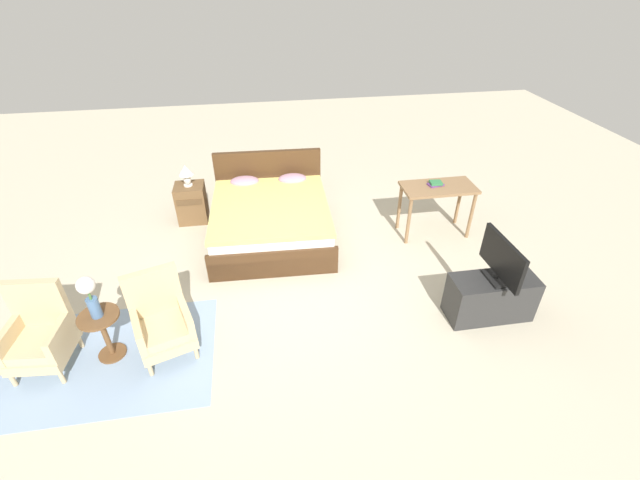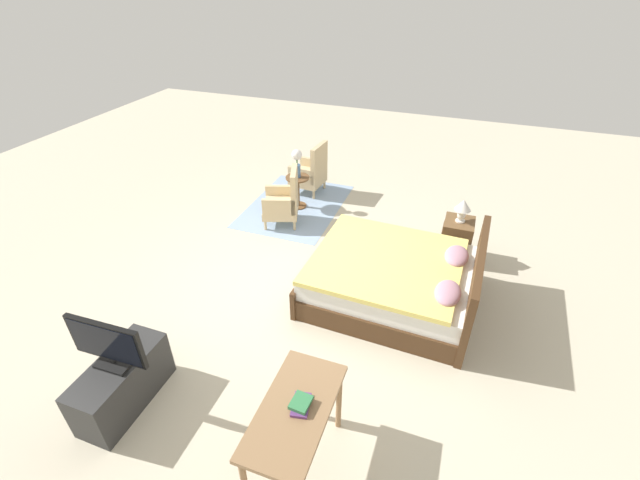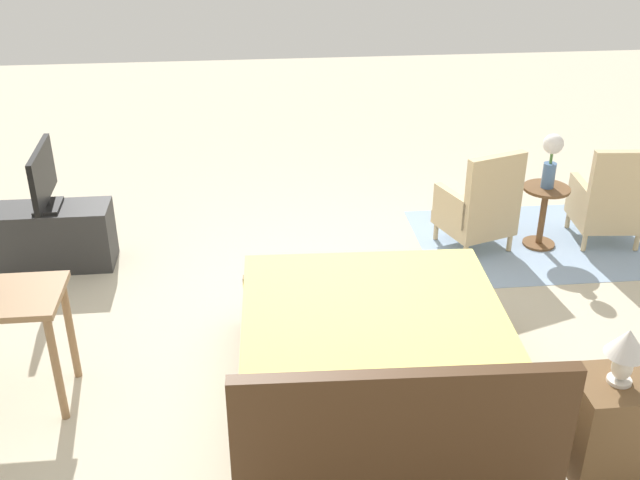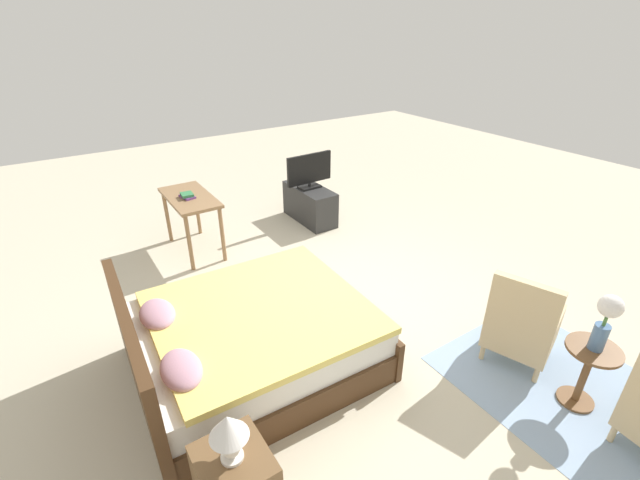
{
  "view_description": "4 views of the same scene",
  "coord_description": "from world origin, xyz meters",
  "px_view_note": "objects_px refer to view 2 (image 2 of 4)",
  "views": [
    {
      "loc": [
        -0.36,
        -4.27,
        3.54
      ],
      "look_at": [
        0.34,
        0.03,
        0.58
      ],
      "focal_mm": 24.0,
      "sensor_mm": 36.0,
      "label": 1
    },
    {
      "loc": [
        3.97,
        1.67,
        3.61
      ],
      "look_at": [
        0.01,
        0.24,
        0.83
      ],
      "focal_mm": 24.0,
      "sensor_mm": 36.0,
      "label": 2
    },
    {
      "loc": [
        0.51,
        4.78,
        3.09
      ],
      "look_at": [
        0.01,
        -0.04,
        0.6
      ],
      "focal_mm": 42.0,
      "sensor_mm": 36.0,
      "label": 3
    },
    {
      "loc": [
        -2.97,
        2.22,
        2.79
      ],
      "look_at": [
        0.3,
        0.06,
        0.74
      ],
      "focal_mm": 24.0,
      "sensor_mm": 36.0,
      "label": 4
    }
  ],
  "objects_px": {
    "armchair_by_window_left": "(311,173)",
    "nightstand": "(456,240)",
    "armchair_by_window_right": "(284,202)",
    "side_table": "(298,188)",
    "table_lamp": "(463,208)",
    "vanity_desk": "(295,418)",
    "book_stack": "(301,404)",
    "bed": "(395,280)",
    "tv_flatscreen": "(107,344)",
    "tv_stand": "(123,383)",
    "flower_vase": "(297,160)"
  },
  "relations": [
    {
      "from": "vanity_desk",
      "to": "bed",
      "type": "bearing_deg",
      "value": 172.35
    },
    {
      "from": "flower_vase",
      "to": "nightstand",
      "type": "height_order",
      "value": "flower_vase"
    },
    {
      "from": "tv_stand",
      "to": "vanity_desk",
      "type": "distance_m",
      "value": 1.83
    },
    {
      "from": "armchair_by_window_left",
      "to": "nightstand",
      "type": "height_order",
      "value": "armchair_by_window_left"
    },
    {
      "from": "armchair_by_window_right",
      "to": "book_stack",
      "type": "height_order",
      "value": "armchair_by_window_right"
    },
    {
      "from": "book_stack",
      "to": "tv_stand",
      "type": "bearing_deg",
      "value": -89.55
    },
    {
      "from": "armchair_by_window_right",
      "to": "side_table",
      "type": "distance_m",
      "value": 0.58
    },
    {
      "from": "bed",
      "to": "book_stack",
      "type": "xyz_separation_m",
      "value": [
        2.35,
        -0.28,
        0.5
      ]
    },
    {
      "from": "table_lamp",
      "to": "book_stack",
      "type": "distance_m",
      "value": 3.65
    },
    {
      "from": "tv_flatscreen",
      "to": "book_stack",
      "type": "distance_m",
      "value": 1.82
    },
    {
      "from": "armchair_by_window_right",
      "to": "nightstand",
      "type": "distance_m",
      "value": 2.67
    },
    {
      "from": "tv_stand",
      "to": "tv_flatscreen",
      "type": "bearing_deg",
      "value": 2.0
    },
    {
      "from": "bed",
      "to": "nightstand",
      "type": "bearing_deg",
      "value": 152.03
    },
    {
      "from": "armchair_by_window_left",
      "to": "vanity_desk",
      "type": "height_order",
      "value": "armchair_by_window_left"
    },
    {
      "from": "armchair_by_window_right",
      "to": "flower_vase",
      "type": "distance_m",
      "value": 0.74
    },
    {
      "from": "side_table",
      "to": "table_lamp",
      "type": "bearing_deg",
      "value": 76.62
    },
    {
      "from": "bed",
      "to": "tv_flatscreen",
      "type": "bearing_deg",
      "value": -41.71
    },
    {
      "from": "side_table",
      "to": "table_lamp",
      "type": "height_order",
      "value": "table_lamp"
    },
    {
      "from": "armchair_by_window_left",
      "to": "table_lamp",
      "type": "distance_m",
      "value": 2.96
    },
    {
      "from": "tv_stand",
      "to": "vanity_desk",
      "type": "relative_size",
      "value": 0.92
    },
    {
      "from": "tv_stand",
      "to": "tv_flatscreen",
      "type": "relative_size",
      "value": 1.29
    },
    {
      "from": "table_lamp",
      "to": "bed",
      "type": "bearing_deg",
      "value": -28.0
    },
    {
      "from": "table_lamp",
      "to": "vanity_desk",
      "type": "relative_size",
      "value": 0.32
    },
    {
      "from": "bed",
      "to": "tv_stand",
      "type": "height_order",
      "value": "bed"
    },
    {
      "from": "side_table",
      "to": "vanity_desk",
      "type": "distance_m",
      "value": 4.55
    },
    {
      "from": "armchair_by_window_left",
      "to": "table_lamp",
      "type": "relative_size",
      "value": 2.79
    },
    {
      "from": "table_lamp",
      "to": "tv_flatscreen",
      "type": "distance_m",
      "value": 4.48
    },
    {
      "from": "armchair_by_window_left",
      "to": "tv_stand",
      "type": "relative_size",
      "value": 0.96
    },
    {
      "from": "bed",
      "to": "vanity_desk",
      "type": "distance_m",
      "value": 2.43
    },
    {
      "from": "armchair_by_window_left",
      "to": "tv_flatscreen",
      "type": "bearing_deg",
      "value": -0.87
    },
    {
      "from": "armchair_by_window_left",
      "to": "nightstand",
      "type": "xyz_separation_m",
      "value": [
        1.23,
        2.66,
        -0.08
      ]
    },
    {
      "from": "bed",
      "to": "tv_flatscreen",
      "type": "distance_m",
      "value": 3.2
    },
    {
      "from": "flower_vase",
      "to": "vanity_desk",
      "type": "height_order",
      "value": "flower_vase"
    },
    {
      "from": "armchair_by_window_right",
      "to": "book_stack",
      "type": "relative_size",
      "value": 3.89
    },
    {
      "from": "table_lamp",
      "to": "tv_stand",
      "type": "bearing_deg",
      "value": -37.65
    },
    {
      "from": "vanity_desk",
      "to": "armchair_by_window_right",
      "type": "bearing_deg",
      "value": -154.69
    },
    {
      "from": "table_lamp",
      "to": "tv_stand",
      "type": "distance_m",
      "value": 4.51
    },
    {
      "from": "table_lamp",
      "to": "vanity_desk",
      "type": "xyz_separation_m",
      "value": [
        3.57,
        -0.95,
        -0.16
      ]
    },
    {
      "from": "armchair_by_window_left",
      "to": "side_table",
      "type": "bearing_deg",
      "value": -0.54
    },
    {
      "from": "tv_flatscreen",
      "to": "armchair_by_window_left",
      "type": "bearing_deg",
      "value": 179.13
    },
    {
      "from": "vanity_desk",
      "to": "book_stack",
      "type": "relative_size",
      "value": 4.4
    },
    {
      "from": "bed",
      "to": "table_lamp",
      "type": "bearing_deg",
      "value": 152.0
    },
    {
      "from": "armchair_by_window_left",
      "to": "vanity_desk",
      "type": "distance_m",
      "value": 5.1
    },
    {
      "from": "flower_vase",
      "to": "side_table",
      "type": "bearing_deg",
      "value": -165.96
    },
    {
      "from": "armchair_by_window_left",
      "to": "tv_flatscreen",
      "type": "xyz_separation_m",
      "value": [
        4.77,
        -0.07,
        0.41
      ]
    },
    {
      "from": "armchair_by_window_left",
      "to": "armchair_by_window_right",
      "type": "relative_size",
      "value": 1.0
    },
    {
      "from": "armchair_by_window_left",
      "to": "flower_vase",
      "type": "relative_size",
      "value": 1.93
    },
    {
      "from": "bed",
      "to": "tv_flatscreen",
      "type": "relative_size",
      "value": 2.75
    },
    {
      "from": "bed",
      "to": "armchair_by_window_right",
      "type": "bearing_deg",
      "value": -121.4
    },
    {
      "from": "armchair_by_window_left",
      "to": "bed",
      "type": "bearing_deg",
      "value": 40.15
    }
  ]
}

